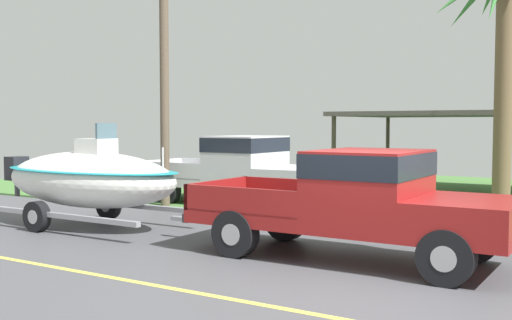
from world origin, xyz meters
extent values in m
cube|color=#4C4C51|center=(0.00, 0.00, -0.03)|extent=(36.00, 8.00, 0.06)
cube|color=#477538|center=(0.00, 11.00, 0.00)|extent=(36.00, 14.00, 0.11)
cube|color=#DBCC4C|center=(0.00, -1.80, 0.00)|extent=(34.20, 0.12, 0.01)
cube|color=maroon|center=(-0.70, 1.19, 0.63)|extent=(5.35, 1.96, 0.22)
cube|color=maroon|center=(1.23, 1.19, 0.93)|extent=(1.50, 1.96, 0.38)
cube|color=maroon|center=(-0.32, 1.19, 1.28)|extent=(1.60, 1.96, 1.08)
cube|color=black|center=(-0.32, 1.19, 1.59)|extent=(1.62, 1.98, 0.38)
cube|color=#621111|center=(-2.25, 1.19, 0.76)|extent=(2.25, 1.96, 0.04)
cube|color=maroon|center=(-2.25, 2.13, 0.96)|extent=(2.25, 0.08, 0.45)
cube|color=maroon|center=(-2.25, 0.25, 0.96)|extent=(2.25, 0.08, 0.45)
cube|color=maroon|center=(-3.33, 1.19, 0.96)|extent=(0.08, 1.96, 0.45)
cube|color=#333338|center=(-3.43, 1.19, 0.57)|extent=(0.12, 1.77, 0.16)
sphere|color=#B2B2B7|center=(-3.55, 1.19, 0.62)|extent=(0.10, 0.10, 0.10)
cylinder|color=black|center=(1.15, 2.06, 0.40)|extent=(0.80, 0.28, 0.80)
cylinder|color=#9E9EA3|center=(1.15, 2.06, 0.40)|extent=(0.36, 0.29, 0.36)
cylinder|color=black|center=(1.15, 0.32, 0.40)|extent=(0.80, 0.28, 0.80)
cylinder|color=#9E9EA3|center=(1.15, 0.32, 0.40)|extent=(0.36, 0.29, 0.36)
cylinder|color=black|center=(-2.36, 2.06, 0.40)|extent=(0.80, 0.28, 0.80)
cylinder|color=#9E9EA3|center=(-2.36, 2.06, 0.40)|extent=(0.36, 0.29, 0.36)
cylinder|color=black|center=(-2.36, 0.32, 0.40)|extent=(0.80, 0.28, 0.80)
cylinder|color=#9E9EA3|center=(-2.36, 0.32, 0.40)|extent=(0.36, 0.29, 0.36)
cube|color=gray|center=(-4.00, 1.19, 0.38)|extent=(0.90, 0.10, 0.08)
cube|color=gray|center=(-6.76, 2.15, 0.38)|extent=(4.62, 0.12, 0.10)
cube|color=gray|center=(-6.76, 0.23, 0.38)|extent=(4.62, 0.12, 0.10)
cylinder|color=black|center=(-7.22, 2.21, 0.32)|extent=(0.64, 0.22, 0.64)
cylinder|color=#9E9EA3|center=(-7.22, 2.21, 0.32)|extent=(0.29, 0.23, 0.29)
cylinder|color=black|center=(-7.22, 0.17, 0.32)|extent=(0.64, 0.22, 0.64)
cylinder|color=#9E9EA3|center=(-7.22, 0.17, 0.32)|extent=(0.29, 0.23, 0.29)
ellipsoid|color=white|center=(-6.76, 1.19, 1.04)|extent=(4.64, 1.92, 1.21)
ellipsoid|color=teal|center=(-6.76, 1.19, 1.25)|extent=(4.73, 1.96, 0.12)
cube|color=silver|center=(-6.53, 1.19, 1.60)|extent=(0.70, 0.60, 0.65)
cube|color=slate|center=(-6.23, 1.19, 2.08)|extent=(0.06, 0.56, 0.36)
cube|color=black|center=(-9.20, 1.19, 1.19)|extent=(0.36, 0.44, 0.56)
cylinder|color=#4C4C51|center=(-9.20, 1.19, 0.85)|extent=(0.12, 0.12, 0.67)
cylinder|color=silver|center=(-4.67, 1.19, 1.53)|extent=(0.04, 0.04, 0.50)
cube|color=silver|center=(-6.04, 5.77, 0.63)|extent=(5.31, 2.00, 0.22)
cube|color=silver|center=(-4.13, 5.77, 0.93)|extent=(1.49, 2.00, 0.38)
cube|color=silver|center=(-5.67, 5.77, 1.33)|extent=(1.59, 2.00, 1.18)
cube|color=black|center=(-5.67, 5.77, 1.69)|extent=(1.61, 2.02, 0.38)
cube|color=gray|center=(-7.58, 5.77, 0.76)|extent=(2.23, 2.00, 0.04)
cube|color=silver|center=(-7.58, 6.73, 0.96)|extent=(2.23, 0.08, 0.45)
cube|color=silver|center=(-7.58, 4.81, 0.96)|extent=(2.23, 0.08, 0.45)
cube|color=silver|center=(-8.66, 5.77, 0.96)|extent=(0.08, 2.00, 0.45)
cube|color=#333338|center=(-8.76, 5.77, 0.57)|extent=(0.12, 1.80, 0.16)
sphere|color=#B2B2B7|center=(-8.88, 5.77, 0.62)|extent=(0.10, 0.10, 0.10)
cylinder|color=black|center=(-4.20, 6.66, 0.40)|extent=(0.80, 0.28, 0.80)
cylinder|color=#9E9EA3|center=(-4.20, 6.66, 0.40)|extent=(0.36, 0.29, 0.36)
cylinder|color=black|center=(-4.20, 4.88, 0.40)|extent=(0.80, 0.28, 0.80)
cylinder|color=#9E9EA3|center=(-4.20, 4.88, 0.40)|extent=(0.36, 0.29, 0.36)
cylinder|color=black|center=(-7.69, 6.66, 0.40)|extent=(0.80, 0.28, 0.80)
cylinder|color=#9E9EA3|center=(-7.69, 6.66, 0.40)|extent=(0.36, 0.29, 0.36)
cylinder|color=black|center=(-7.69, 4.88, 0.40)|extent=(0.80, 0.28, 0.80)
cylinder|color=#9E9EA3|center=(-7.69, 4.88, 0.40)|extent=(0.36, 0.29, 0.36)
cylinder|color=#4C4238|center=(-4.79, 14.37, 1.24)|extent=(0.14, 0.14, 2.48)
cylinder|color=#4C4238|center=(-4.79, 9.50, 1.24)|extent=(0.14, 0.14, 2.48)
cube|color=#4C4742|center=(-1.04, 11.93, 2.55)|extent=(7.99, 5.38, 0.14)
cylinder|color=brown|center=(0.61, 7.27, 3.06)|extent=(0.42, 0.46, 6.12)
cylinder|color=brown|center=(-7.38, 4.45, 3.88)|extent=(0.24, 0.24, 7.76)
camera|label=1|loc=(3.39, -8.24, 2.24)|focal=43.39mm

